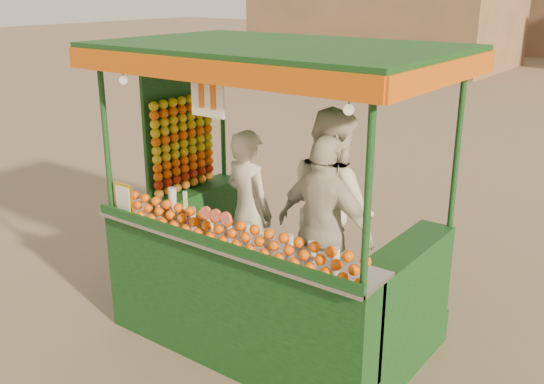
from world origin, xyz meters
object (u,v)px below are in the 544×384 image
Objects in this scene: vendor_middle at (332,208)px; vendor_right at (324,230)px; juice_cart at (261,250)px; vendor_left at (249,211)px.

vendor_middle reaches higher than vendor_right.
juice_cart is 1.61× the size of vendor_middle.
juice_cart is 0.47m from vendor_left.
vendor_left is 0.82m from vendor_middle.
vendor_middle is at bearing 48.92° from juice_cart.
vendor_right is (0.88, -0.04, 0.04)m from vendor_left.
vendor_right is at bearing -172.65° from vendor_left.
vendor_middle is (0.43, 0.50, 0.36)m from juice_cart.
juice_cart is 0.75m from vendor_middle.
vendor_middle reaches higher than vendor_left.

